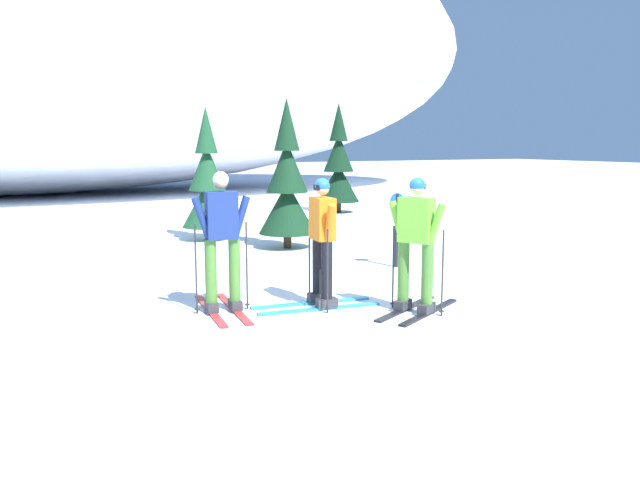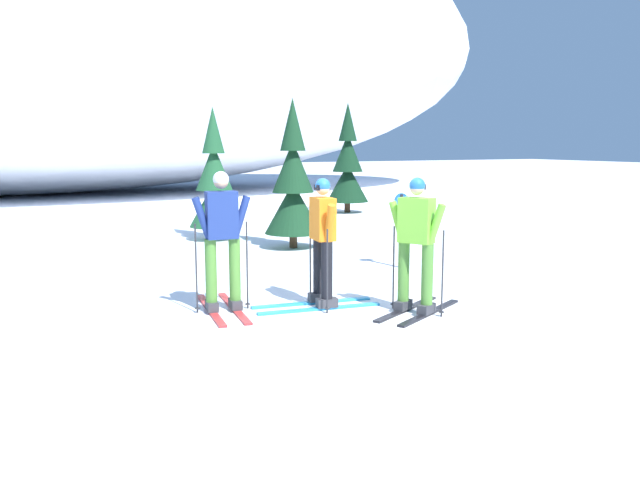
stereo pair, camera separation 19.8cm
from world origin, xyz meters
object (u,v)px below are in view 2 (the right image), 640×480
skier_orange_jacket (322,240)px  pine_tree_far_right (348,167)px  pine_tree_center_left (214,185)px  skier_navy_jacket (222,239)px  skier_lime_jacket (416,242)px  pine_tree_center_right (293,186)px  trail_marker_post (401,225)px

skier_orange_jacket → pine_tree_far_right: pine_tree_far_right is taller
skier_orange_jacket → pine_tree_center_left: (0.48, 6.66, 0.34)m
skier_navy_jacket → skier_orange_jacket: 1.34m
skier_navy_jacket → skier_orange_jacket: skier_navy_jacket is taller
skier_orange_jacket → skier_lime_jacket: 1.27m
skier_navy_jacket → pine_tree_center_right: bearing=56.8°
skier_navy_jacket → pine_tree_center_right: (2.92, 4.46, 0.34)m
trail_marker_post → pine_tree_center_right: bearing=107.0°
pine_tree_far_right → trail_marker_post: 9.31m
pine_tree_center_right → trail_marker_post: (0.87, -2.84, -0.55)m
skier_navy_jacket → pine_tree_center_left: 6.60m
pine_tree_far_right → trail_marker_post: (-3.49, -8.60, -0.68)m
pine_tree_center_left → trail_marker_post: bearing=-67.0°
skier_lime_jacket → trail_marker_post: bearing=61.0°
skier_navy_jacket → trail_marker_post: 4.12m
skier_lime_jacket → pine_tree_center_right: bearing=83.1°
skier_lime_jacket → pine_tree_center_left: (-0.46, 7.52, 0.32)m
skier_orange_jacket → skier_lime_jacket: bearing=-42.5°
skier_navy_jacket → pine_tree_far_right: (7.27, 10.22, 0.47)m
pine_tree_center_right → pine_tree_far_right: bearing=52.9°
pine_tree_center_right → trail_marker_post: bearing=-73.0°
pine_tree_center_right → pine_tree_center_left: bearing=121.2°
pine_tree_center_left → pine_tree_far_right: size_ratio=0.87×
skier_navy_jacket → pine_tree_far_right: bearing=54.6°
skier_lime_jacket → pine_tree_center_left: pine_tree_center_left is taller
pine_tree_far_right → trail_marker_post: bearing=-112.1°
pine_tree_center_left → trail_marker_post: size_ratio=2.26×
skier_orange_jacket → skier_lime_jacket: skier_lime_jacket is taller
pine_tree_center_right → trail_marker_post: size_ratio=2.35×
pine_tree_far_right → trail_marker_post: size_ratio=2.59×
pine_tree_center_left → pine_tree_center_right: bearing=-58.8°
skier_orange_jacket → skier_lime_jacket: size_ratio=0.99×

